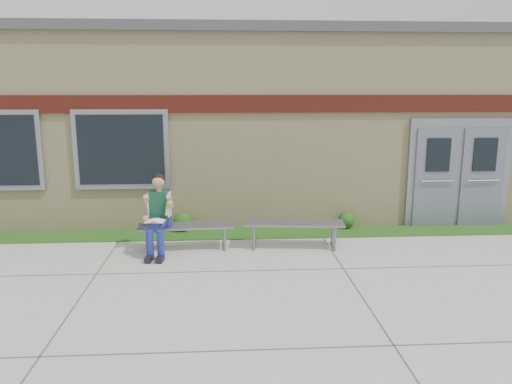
{
  "coord_description": "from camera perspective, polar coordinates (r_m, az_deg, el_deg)",
  "views": [
    {
      "loc": [
        -0.92,
        -7.16,
        2.92
      ],
      "look_at": [
        -0.37,
        1.7,
        1.06
      ],
      "focal_mm": 35.0,
      "sensor_mm": 36.0,
      "label": 1
    }
  ],
  "objects": [
    {
      "name": "bench_left",
      "position": [
        9.26,
        -8.02,
        -4.39
      ],
      "size": [
        1.77,
        0.59,
        0.45
      ],
      "rotation": [
        0.0,
        0.0,
        0.06
      ],
      "color": "slate",
      "rests_on": "ground"
    },
    {
      "name": "shrub_east",
      "position": [
        10.68,
        10.29,
        -3.17
      ],
      "size": [
        0.34,
        0.34,
        0.34
      ],
      "primitive_type": "sphere",
      "color": "#124512",
      "rests_on": "grass_strip"
    },
    {
      "name": "school_building",
      "position": [
        13.2,
        0.46,
        8.29
      ],
      "size": [
        16.2,
        6.22,
        4.2
      ],
      "color": "beige",
      "rests_on": "ground"
    },
    {
      "name": "shrub_mid",
      "position": [
        10.41,
        -8.42,
        -3.37
      ],
      "size": [
        0.38,
        0.38,
        0.38
      ],
      "primitive_type": "sphere",
      "color": "#124512",
      "rests_on": "grass_strip"
    },
    {
      "name": "girl",
      "position": [
        9.0,
        -11.12,
        -2.44
      ],
      "size": [
        0.52,
        0.9,
        1.43
      ],
      "rotation": [
        0.0,
        0.0,
        -0.1
      ],
      "color": "navy",
      "rests_on": "ground"
    },
    {
      "name": "bench_right",
      "position": [
        9.31,
        4.37,
        -4.09
      ],
      "size": [
        1.88,
        0.69,
        0.48
      ],
      "rotation": [
        0.0,
        0.0,
        -0.1
      ],
      "color": "slate",
      "rests_on": "ground"
    },
    {
      "name": "ground",
      "position": [
        7.78,
        3.55,
        -10.21
      ],
      "size": [
        80.0,
        80.0,
        0.0
      ],
      "primitive_type": "plane",
      "color": "#9E9E99",
      "rests_on": "ground"
    },
    {
      "name": "grass_strip",
      "position": [
        10.22,
        1.77,
        -4.7
      ],
      "size": [
        16.0,
        0.8,
        0.02
      ],
      "primitive_type": "cube",
      "color": "#124512",
      "rests_on": "ground"
    }
  ]
}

